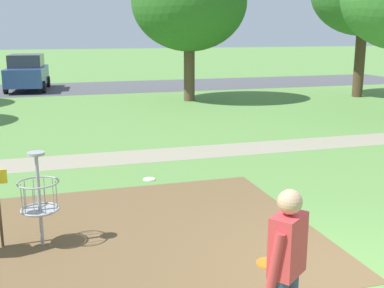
{
  "coord_description": "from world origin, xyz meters",
  "views": [
    {
      "loc": [
        -3.75,
        -4.63,
        3.04
      ],
      "look_at": [
        -1.25,
        3.72,
        1.0
      ],
      "focal_mm": 45.6,
      "sensor_mm": 36.0,
      "label": 1
    }
  ],
  "objects": [
    {
      "name": "ground_plane",
      "position": [
        0.0,
        0.0,
        0.0
      ],
      "size": [
        160.0,
        160.0,
        0.0
      ],
      "primitive_type": "plane",
      "color": "#5B8942"
    },
    {
      "name": "dirt_tee_pad",
      "position": [
        -2.5,
        2.22,
        0.0
      ],
      "size": [
        5.28,
        4.68,
        0.01
      ],
      "primitive_type": "cube",
      "color": "brown",
      "rests_on": "ground"
    },
    {
      "name": "disc_golf_basket",
      "position": [
        -4.01,
        2.28,
        0.75
      ],
      "size": [
        0.98,
        0.58,
        1.39
      ],
      "color": "#9E9EA3",
      "rests_on": "ground"
    },
    {
      "name": "player_throwing",
      "position": [
        -1.81,
        -1.07,
        0.97
      ],
      "size": [
        0.47,
        0.45,
        1.71
      ],
      "color": "#384260",
      "rests_on": "ground"
    },
    {
      "name": "frisbee_far_left",
      "position": [
        -1.82,
        4.94,
        0.01
      ],
      "size": [
        0.25,
        0.25,
        0.02
      ],
      "primitive_type": "cylinder",
      "color": "white",
      "rests_on": "ground"
    },
    {
      "name": "tree_mid_left",
      "position": [
        2.28,
        15.93,
        4.21
      ],
      "size": [
        4.9,
        4.9,
        6.31
      ],
      "color": "brown",
      "rests_on": "ground"
    },
    {
      "name": "parking_lot_strip",
      "position": [
        0.0,
        22.25,
        0.0
      ],
      "size": [
        36.0,
        6.0,
        0.01
      ],
      "primitive_type": "cube",
      "color": "#4C4C51",
      "rests_on": "ground"
    },
    {
      "name": "parked_car_leftmost",
      "position": [
        -4.65,
        22.01,
        0.92
      ],
      "size": [
        2.27,
        4.35,
        1.84
      ],
      "color": "#2D4784",
      "rests_on": "ground"
    },
    {
      "name": "gravel_path",
      "position": [
        0.0,
        6.9,
        0.0
      ],
      "size": [
        40.0,
        1.31,
        0.0
      ],
      "primitive_type": "cube",
      "color": "gray",
      "rests_on": "ground"
    }
  ]
}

